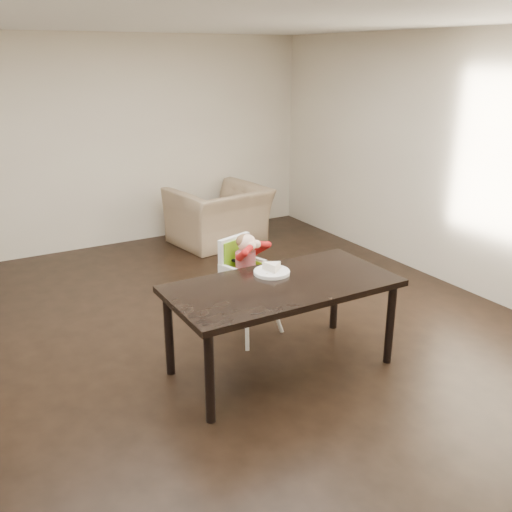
{
  "coord_description": "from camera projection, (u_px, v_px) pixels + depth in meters",
  "views": [
    {
      "loc": [
        -1.88,
        -3.87,
        2.44
      ],
      "look_at": [
        0.41,
        0.08,
        0.82
      ],
      "focal_mm": 40.0,
      "sensor_mm": 36.0,
      "label": 1
    }
  ],
  "objects": [
    {
      "name": "room_walls",
      "position": [
        214.0,
        137.0,
        4.23
      ],
      "size": [
        6.02,
        7.02,
        2.71
      ],
      "color": "beige",
      "rests_on": "ground"
    },
    {
      "name": "dining_table",
      "position": [
        282.0,
        292.0,
        4.48
      ],
      "size": [
        1.8,
        0.9,
        0.75
      ],
      "color": "black",
      "rests_on": "ground"
    },
    {
      "name": "high_chair",
      "position": [
        244.0,
        264.0,
        5.07
      ],
      "size": [
        0.5,
        0.5,
        0.96
      ],
      "rotation": [
        0.0,
        0.0,
        0.31
      ],
      "color": "white",
      "rests_on": "ground"
    },
    {
      "name": "ground",
      "position": [
        219.0,
        357.0,
        4.85
      ],
      "size": [
        7.0,
        7.0,
        0.0
      ],
      "primitive_type": "plane",
      "color": "black",
      "rests_on": "ground"
    },
    {
      "name": "armchair",
      "position": [
        219.0,
        206.0,
        7.63
      ],
      "size": [
        1.28,
        0.94,
        1.03
      ],
      "primitive_type": "imported",
      "rotation": [
        0.0,
        0.0,
        3.3
      ],
      "color": "#9D8464",
      "rests_on": "ground"
    },
    {
      "name": "plate",
      "position": [
        272.0,
        270.0,
        4.64
      ],
      "size": [
        0.36,
        0.36,
        0.08
      ],
      "rotation": [
        0.0,
        0.0,
        0.24
      ],
      "color": "white",
      "rests_on": "dining_table"
    }
  ]
}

